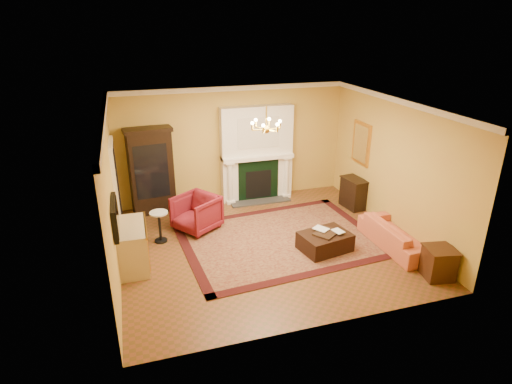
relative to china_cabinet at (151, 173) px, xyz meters
name	(u,v)px	position (x,y,z in m)	size (l,w,h in m)	color
floor	(265,245)	(2.13, -2.49, -1.04)	(6.00, 5.50, 0.02)	brown
ceiling	(266,106)	(2.13, -2.49, 1.98)	(6.00, 5.50, 0.02)	white
wall_back	(233,144)	(2.13, 0.27, 0.47)	(6.00, 0.02, 3.00)	gold
wall_front	(325,243)	(2.13, -5.25, 0.47)	(6.00, 0.02, 3.00)	gold
wall_left	(110,197)	(-0.88, -2.49, 0.47)	(0.02, 5.50, 3.00)	gold
wall_right	(394,166)	(5.14, -2.49, 0.47)	(0.02, 5.50, 3.00)	gold
fireplace	(257,156)	(2.73, 0.08, 0.17)	(1.90, 0.70, 2.50)	white
crown_molding	(252,101)	(2.13, -1.53, 1.91)	(6.00, 5.50, 0.12)	silver
doorway	(116,187)	(-0.82, -0.79, 0.02)	(0.08, 1.05, 2.10)	white
tv_panel	(115,217)	(-0.81, -3.09, 0.32)	(0.09, 0.95, 0.58)	black
gilt_mirror	(361,143)	(5.10, -1.09, 0.62)	(0.06, 0.76, 1.05)	gold
chandelier	(266,126)	(2.13, -2.49, 1.58)	(0.63, 0.55, 0.53)	gold
oriental_rug	(280,239)	(2.52, -2.36, -1.02)	(4.22, 3.16, 0.02)	#450E0F
china_cabinet	(151,173)	(0.00, 0.00, 0.00)	(1.03, 0.47, 2.06)	black
wingback_armchair	(196,211)	(0.86, -1.32, -0.58)	(0.88, 0.83, 0.91)	maroon
pedestal_table	(160,225)	(0.00, -1.67, -0.62)	(0.39, 0.39, 0.70)	black
commode	(133,246)	(-0.60, -2.53, -0.59)	(0.55, 1.17, 0.87)	#BEAA8B
coral_sofa	(396,231)	(4.77, -3.37, -0.66)	(1.88, 0.55, 0.74)	#CE6941
end_table	(439,264)	(4.85, -4.61, -0.74)	(0.50, 0.50, 0.58)	#331A0D
console_table	(353,194)	(4.91, -1.25, -0.65)	(0.39, 0.68, 0.75)	black
leather_ottoman	(325,241)	(3.26, -3.06, -0.83)	(1.01, 0.73, 0.37)	black
ottoman_tray	(326,233)	(3.28, -3.07, -0.62)	(0.50, 0.39, 0.03)	black
book_a	(318,225)	(3.12, -2.99, -0.45)	(0.23, 0.03, 0.31)	gray
book_b	(335,227)	(3.43, -3.14, -0.48)	(0.19, 0.02, 0.26)	gray
topiary_left	(232,148)	(2.05, 0.04, 0.44)	(0.16, 0.16, 0.43)	tan
topiary_right	(278,145)	(3.30, 0.04, 0.43)	(0.15, 0.15, 0.41)	tan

